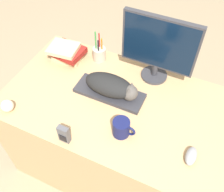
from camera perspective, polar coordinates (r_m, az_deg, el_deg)
The scene contains 10 objects.
desk at distance 1.87m, azimuth 1.38°, elevation -8.99°, with size 1.40×0.79×0.77m.
keyboard at distance 1.59m, azimuth -0.55°, elevation 0.69°, with size 0.42×0.16×0.02m.
cat at distance 1.53m, azimuth 0.07°, elevation 2.17°, with size 0.33×0.15×0.12m.
monitor at distance 1.56m, azimuth 10.16°, elevation 10.59°, with size 0.45×0.17×0.43m.
computer_mouse at distance 1.39m, azimuth 16.84°, elevation -12.37°, with size 0.05×0.11×0.04m.
coffee_mug at distance 1.39m, azimuth 2.10°, elevation -6.95°, with size 0.13×0.09×0.10m.
pen_cup at distance 1.79m, azimuth -2.79°, elevation 9.24°, with size 0.09×0.09×0.22m.
baseball at distance 1.61m, azimuth -21.84°, elevation -1.98°, with size 0.07×0.07×0.07m.
phone at distance 1.38m, azimuth -10.42°, elevation -8.21°, with size 0.06×0.03×0.11m.
book_stack at distance 1.81m, azimuth -9.86°, elevation 9.37°, with size 0.23×0.20×0.11m.
Camera 1 is at (0.37, -0.50, 1.98)m, focal length 42.00 mm.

